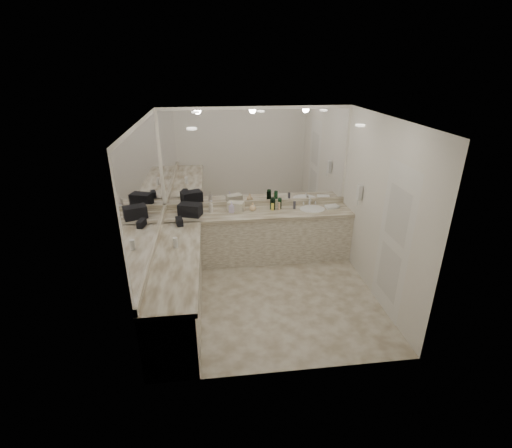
{
  "coord_description": "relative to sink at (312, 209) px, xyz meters",
  "views": [
    {
      "loc": [
        -0.76,
        -4.64,
        3.25
      ],
      "look_at": [
        -0.14,
        0.4,
        1.02
      ],
      "focal_mm": 26.0,
      "sensor_mm": 36.0,
      "label": 1
    }
  ],
  "objects": [
    {
      "name": "green_bottle_2",
      "position": [
        -0.56,
        0.1,
        0.1
      ],
      "size": [
        0.07,
        0.07,
        0.19
      ],
      "primitive_type": "cylinder",
      "color": "#124221",
      "rests_on": "vanity_back_top"
    },
    {
      "name": "door",
      "position": [
        0.64,
        -1.7,
        0.16
      ],
      "size": [
        0.02,
        0.82,
        2.1
      ],
      "primitive_type": "cube",
      "color": "white",
      "rests_on": "wall_right"
    },
    {
      "name": "black_toiletry_bag",
      "position": [
        -2.09,
        -0.03,
        0.11
      ],
      "size": [
        0.42,
        0.34,
        0.21
      ],
      "primitive_type": "cube",
      "rotation": [
        0.0,
        0.0,
        -0.34
      ],
      "color": "black",
      "rests_on": "vanity_back_top"
    },
    {
      "name": "amenity_bottle_0",
      "position": [
        -1.75,
        0.14,
        0.04
      ],
      "size": [
        0.05,
        0.05,
        0.08
      ],
      "primitive_type": "cylinder",
      "color": "silver",
      "rests_on": "vanity_back_top"
    },
    {
      "name": "vanity_back_base",
      "position": [
        -0.95,
        0.0,
        -0.48
      ],
      "size": [
        3.2,
        0.6,
        0.84
      ],
      "primitive_type": "cube",
      "color": "silver",
      "rests_on": "floor"
    },
    {
      "name": "vanity_back_top",
      "position": [
        -0.95,
        -0.01,
        -0.03
      ],
      "size": [
        3.2,
        0.64,
        0.06
      ],
      "primitive_type": "cube",
      "color": "beige",
      "rests_on": "vanity_back_base"
    },
    {
      "name": "faucet",
      "position": [
        0.0,
        0.21,
        0.07
      ],
      "size": [
        0.24,
        0.16,
        0.14
      ],
      "primitive_type": "cube",
      "color": "silver",
      "rests_on": "vanity_back_top"
    },
    {
      "name": "wall_left",
      "position": [
        -2.55,
        -1.2,
        0.41
      ],
      "size": [
        0.02,
        3.0,
        2.6
      ],
      "primitive_type": "cube",
      "color": "silver",
      "rests_on": "floor"
    },
    {
      "name": "amenity_bottle_1",
      "position": [
        -1.03,
        0.05,
        0.05
      ],
      "size": [
        0.06,
        0.06,
        0.1
      ],
      "primitive_type": "cylinder",
      "color": "white",
      "rests_on": "vanity_back_top"
    },
    {
      "name": "amenity_bottle_4",
      "position": [
        -0.31,
        0.06,
        0.07
      ],
      "size": [
        0.05,
        0.05,
        0.14
      ],
      "primitive_type": "cylinder",
      "color": "#3F3F4C",
      "rests_on": "vanity_back_top"
    },
    {
      "name": "ceiling",
      "position": [
        -0.95,
        -1.2,
        1.71
      ],
      "size": [
        3.2,
        3.2,
        0.0
      ],
      "primitive_type": "plane",
      "color": "white",
      "rests_on": "floor"
    },
    {
      "name": "backsplash_left",
      "position": [
        -2.53,
        -1.2,
        0.05
      ],
      "size": [
        0.04,
        3.0,
        0.1
      ],
      "primitive_type": "cube",
      "color": "beige",
      "rests_on": "vanity_left_top"
    },
    {
      "name": "black_bag_spill",
      "position": [
        -2.25,
        -0.41,
        0.06
      ],
      "size": [
        0.14,
        0.21,
        0.11
      ],
      "primitive_type": "cube",
      "rotation": [
        0.0,
        0.0,
        0.24
      ],
      "color": "black",
      "rests_on": "vanity_left_top"
    },
    {
      "name": "wall_right",
      "position": [
        0.65,
        -1.2,
        0.41
      ],
      "size": [
        0.02,
        3.0,
        2.6
      ],
      "primitive_type": "cube",
      "color": "silver",
      "rests_on": "floor"
    },
    {
      "name": "lotion_left",
      "position": [
        -2.25,
        -1.19,
        0.08
      ],
      "size": [
        0.07,
        0.07,
        0.15
      ],
      "primitive_type": "cylinder",
      "color": "white",
      "rests_on": "vanity_left_top"
    },
    {
      "name": "amenity_bottle_3",
      "position": [
        -0.58,
        0.04,
        0.07
      ],
      "size": [
        0.04,
        0.04,
        0.14
      ],
      "primitive_type": "cylinder",
      "color": "#E0B28C",
      "rests_on": "vanity_back_top"
    },
    {
      "name": "amenity_bottle_5",
      "position": [
        -1.38,
        0.09,
        0.06
      ],
      "size": [
        0.05,
        0.05,
        0.12
      ],
      "primitive_type": "cylinder",
      "color": "white",
      "rests_on": "vanity_back_top"
    },
    {
      "name": "amenity_bottle_7",
      "position": [
        -2.1,
        0.01,
        0.04
      ],
      "size": [
        0.04,
        0.04,
        0.07
      ],
      "primitive_type": "cylinder",
      "color": "#3F3F4C",
      "rests_on": "vanity_back_top"
    },
    {
      "name": "amenity_bottle_8",
      "position": [
        -0.7,
        0.04,
        0.07
      ],
      "size": [
        0.05,
        0.05,
        0.13
      ],
      "primitive_type": "cylinder",
      "color": "#F2D84C",
      "rests_on": "vanity_back_top"
    },
    {
      "name": "green_bottle_3",
      "position": [
        -0.7,
        0.09,
        0.1
      ],
      "size": [
        0.06,
        0.06,
        0.18
      ],
      "primitive_type": "cylinder",
      "color": "#124221",
      "rests_on": "vanity_back_top"
    },
    {
      "name": "mirror_left",
      "position": [
        -2.54,
        -1.2,
        0.88
      ],
      "size": [
        0.01,
        2.92,
        1.55
      ],
      "primitive_type": "cube",
      "color": "white",
      "rests_on": "wall_left"
    },
    {
      "name": "soap_bottle_c",
      "position": [
        -1.04,
        0.05,
        0.08
      ],
      "size": [
        0.12,
        0.12,
        0.15
      ],
      "primitive_type": "imported",
      "rotation": [
        0.0,
        0.0,
        -0.05
      ],
      "color": "#F6CD95",
      "rests_on": "vanity_back_top"
    },
    {
      "name": "amenity_bottle_2",
      "position": [
        -2.18,
        0.01,
        0.07
      ],
      "size": [
        0.06,
        0.06,
        0.13
      ],
      "primitive_type": "cylinder",
      "color": "white",
      "rests_on": "vanity_back_top"
    },
    {
      "name": "floor",
      "position": [
        -0.95,
        -1.2,
        -0.9
      ],
      "size": [
        3.2,
        3.2,
        0.0
      ],
      "primitive_type": "plane",
      "color": "beige",
      "rests_on": "ground"
    },
    {
      "name": "vanity_left_top",
      "position": [
        -2.24,
        -1.5,
        -0.03
      ],
      "size": [
        0.64,
        2.42,
        0.06
      ],
      "primitive_type": "cube",
      "color": "beige",
      "rests_on": "vanity_left_base"
    },
    {
      "name": "backsplash_back",
      "position": [
        -0.95,
        0.28,
        0.05
      ],
      "size": [
        3.2,
        0.04,
        0.1
      ],
      "primitive_type": "cube",
      "color": "beige",
      "rests_on": "vanity_back_top"
    },
    {
      "name": "wall_back",
      "position": [
        -0.95,
        0.3,
        0.41
      ],
      "size": [
        3.2,
        0.02,
        2.6
      ],
      "primitive_type": "cube",
      "color": "silver",
      "rests_on": "floor"
    },
    {
      "name": "wall_phone",
      "position": [
        0.61,
        -0.5,
        0.46
      ],
      "size": [
        0.06,
        0.1,
        0.24
      ],
      "primitive_type": "cube",
      "color": "white",
      "rests_on": "wall_right"
    },
    {
      "name": "sink",
      "position": [
        0.0,
        0.0,
        0.0
      ],
      "size": [
        0.44,
        0.44,
        0.03
      ],
      "primitive_type": "cylinder",
      "color": "white",
      "rests_on": "vanity_back_top"
    },
    {
      "name": "green_bottle_1",
      "position": [
        -0.69,
        0.07,
        0.11
      ],
      "size": [
        0.07,
        0.07,
        0.21
      ],
      "primitive_type": "cylinder",
      "color": "#124221",
      "rests_on": "vanity_back_top"
    },
    {
      "name": "green_bottle_0",
      "position": [
        -0.68,
        0.07,
        0.1
      ],
      "size": [
        0.06,
        0.06,
        0.18
      ],
      "primitive_type": "cylinder",
      "color": "#124221",
      "rests_on": "vanity_back_top"
    },
    {
      "name": "mirror_back",
      "position": [
        -0.95,
        0.29,
        0.88
      ],
      "size": [
        3.12,
        0.01,
        1.55
      ],
      "primitive_type": "cube",
      "color": "white",
      "rests_on": "wall_back"
    },
    {
      "name": "hand_towel",
      "position": [
        0.36,
        0.03,
        0.02
      ],
      "size": [
        0.26,
        0.2,
        0.04
      ],
      "primitive_type": "cube",
      "rotation": [
        0.0,
        0.0,
        0.21
      ],
      "color": "white",
      "rests_on": "vanity_back_top"
    },
    {
      "name": "soap_bottle_b",
      "position": [
        -1.4,
        0.02,
        0.1
      ],
      "size": [
        0.11,
        0.11,
        0.19
      ],
      "primitive_type": "imported",
      "rotation": [
        0.0,
        0.0,
        -0.34
      ],
      "color": "white",
      "rests_on": "vanity_back_top"
    },
    {
      "name": "cream_cosmetic_case",
      "position": [
        -1.33,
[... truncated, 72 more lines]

